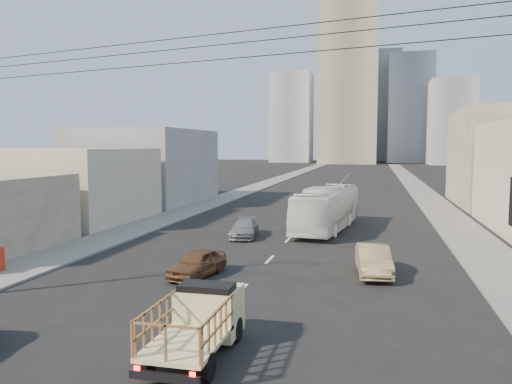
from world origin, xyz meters
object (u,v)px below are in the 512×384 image
at_px(sedan_grey, 244,228).
at_px(city_bus, 327,208).
at_px(flatbed_pickup, 198,318).
at_px(sedan_tan, 373,260).
at_px(sedan_brown, 197,263).

bearing_deg(sedan_grey, city_bus, 32.82).
bearing_deg(flatbed_pickup, sedan_grey, 100.54).
distance_m(flatbed_pickup, sedan_tan, 11.85).
xyz_separation_m(sedan_brown, sedan_grey, (-0.43, 10.49, -0.04)).
bearing_deg(sedan_tan, flatbed_pickup, -121.51).
bearing_deg(sedan_grey, sedan_brown, -94.75).
distance_m(city_bus, sedan_brown, 15.61).
bearing_deg(sedan_tan, sedan_brown, -170.29).
bearing_deg(flatbed_pickup, sedan_brown, 110.20).
relative_size(city_bus, sedan_tan, 2.70).
height_order(flatbed_pickup, sedan_grey, flatbed_pickup).
bearing_deg(flatbed_pickup, sedan_tan, 64.57).
bearing_deg(city_bus, sedan_grey, -132.43).
relative_size(flatbed_pickup, sedan_grey, 1.07).
bearing_deg(sedan_brown, sedan_grey, 103.82).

